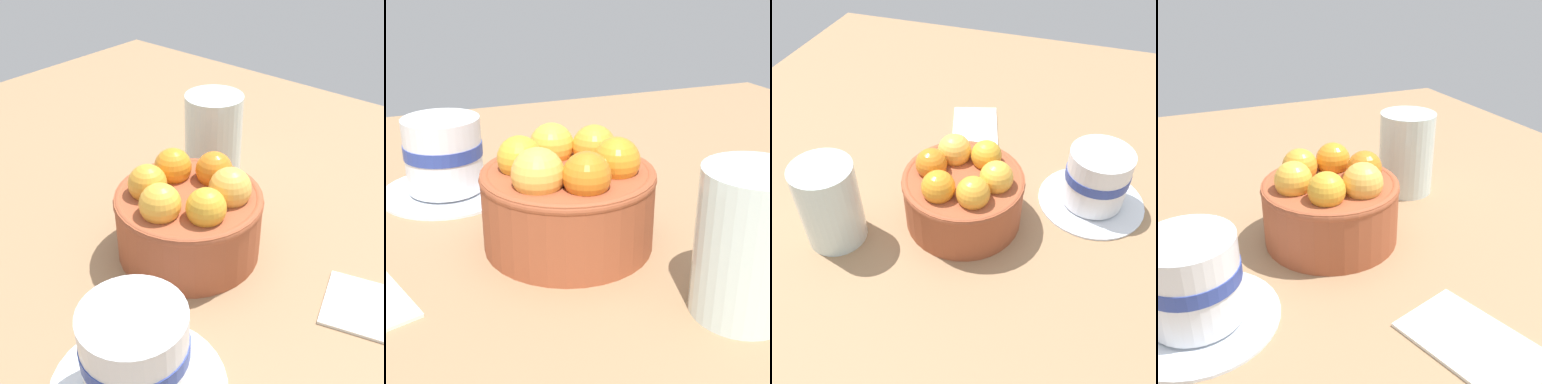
# 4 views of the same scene
# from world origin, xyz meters

# --- Properties ---
(ground_plane) EXTENTS (1.16, 0.99, 0.04)m
(ground_plane) POSITION_xyz_m (0.00, 0.00, -0.02)
(ground_plane) COLOR #997551
(terracotta_bowl) EXTENTS (0.15, 0.15, 0.10)m
(terracotta_bowl) POSITION_xyz_m (-0.00, -0.00, 0.05)
(terracotta_bowl) COLOR #9E4C2D
(terracotta_bowl) RESTS_ON ground_plane
(coffee_cup) EXTENTS (0.14, 0.14, 0.08)m
(coffee_cup) POSITION_xyz_m (-0.08, 0.15, 0.04)
(coffee_cup) COLOR white
(coffee_cup) RESTS_ON ground_plane
(water_glass) EXTENTS (0.07, 0.07, 0.11)m
(water_glass) POSITION_xyz_m (0.08, -0.14, 0.05)
(water_glass) COLOR silver
(water_glass) RESTS_ON ground_plane
(folded_napkin) EXTENTS (0.13, 0.10, 0.01)m
(folded_napkin) POSITION_xyz_m (-0.20, -0.05, 0.00)
(folded_napkin) COLOR white
(folded_napkin) RESTS_ON ground_plane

